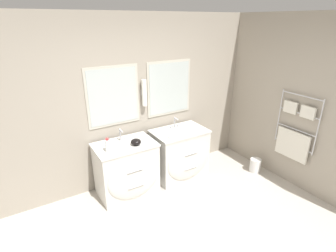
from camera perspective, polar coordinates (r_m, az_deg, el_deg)
The scene contains 10 objects.
wall_back at distance 4.03m, azimuth -9.11°, elevation 4.82°, with size 5.98×0.16×2.60m.
wall_right at distance 4.55m, azimuth 23.83°, elevation 5.02°, with size 0.13×3.94×2.60m.
vanity_left at distance 3.99m, azimuth -8.86°, elevation -9.37°, with size 0.88×0.64×0.83m.
vanity_right at distance 4.37m, azimuth 2.72°, elevation -6.08°, with size 0.88×0.64×0.83m.
faucet_left at distance 3.91m, azimuth -10.30°, elevation -1.96°, with size 0.17×0.12×0.18m.
faucet_right at distance 4.30m, azimuth 1.52°, elevation 0.70°, with size 0.17×0.12×0.18m.
toiletry_bottle at distance 3.62m, azimuth -13.00°, elevation -4.14°, with size 0.06×0.06×0.20m.
amenity_bowl at distance 3.76m, azimuth -7.00°, elevation -3.45°, with size 0.15×0.15×0.09m.
soap_dish at distance 3.97m, azimuth 0.91°, elevation -2.32°, with size 0.11×0.08×0.04m.
waste_bin at distance 4.88m, azimuth 18.45°, elevation -8.05°, with size 0.19×0.19×0.24m.
Camera 1 is at (-1.42, -1.59, 2.49)m, focal length 28.00 mm.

